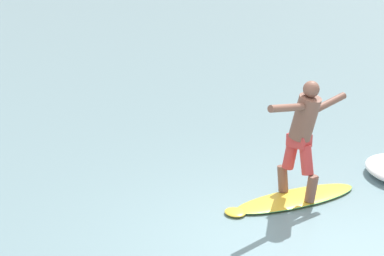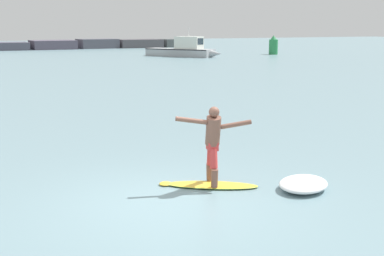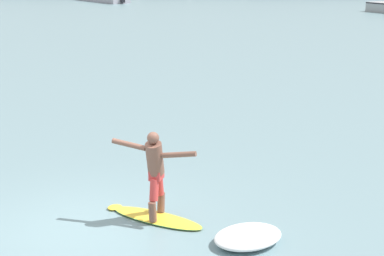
# 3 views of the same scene
# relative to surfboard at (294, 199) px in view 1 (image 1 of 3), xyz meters

# --- Properties ---
(ground_plane) EXTENTS (200.00, 200.00, 0.00)m
(ground_plane) POSITION_rel_surfboard_xyz_m (-1.13, -0.46, -0.03)
(ground_plane) COLOR gray
(surfboard) EXTENTS (1.89, 1.40, 0.19)m
(surfboard) POSITION_rel_surfboard_xyz_m (0.00, 0.00, 0.00)
(surfboard) COLOR yellow
(surfboard) RESTS_ON ground
(surfer) EXTENTS (1.44, 0.68, 1.55)m
(surfer) POSITION_rel_surfboard_xyz_m (0.01, -0.07, 0.93)
(surfer) COLOR brown
(surfer) RESTS_ON surfboard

